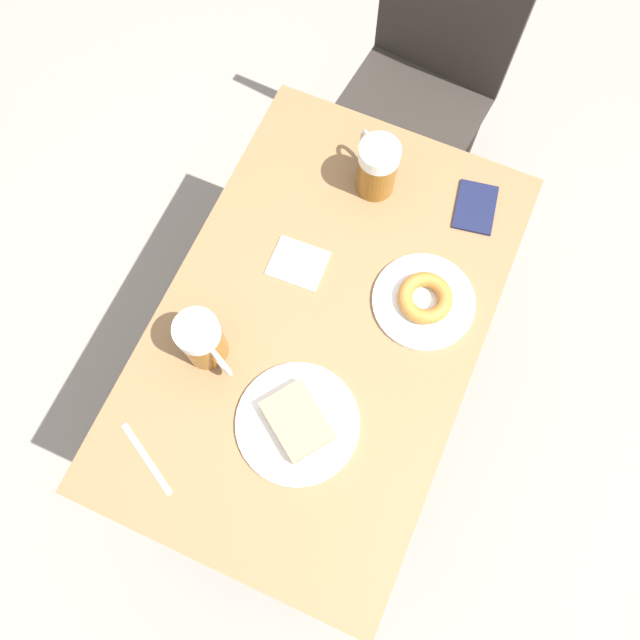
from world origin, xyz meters
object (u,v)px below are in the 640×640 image
chair (428,66)px  beer_mug_left (203,341)px  fork (147,459)px  passport_near_edge (475,207)px  plate_with_cake (297,422)px  plate_with_donut (424,300)px  beer_mug_center (377,167)px  napkin_folded (298,263)px

chair → beer_mug_left: bearing=-91.5°
fork → passport_near_edge: size_ratio=1.12×
chair → plate_with_cake: chair is taller
fork → plate_with_cake: bearing=36.8°
chair → passport_near_edge: (0.26, -0.48, 0.17)m
chair → plate_with_cake: (0.10, -1.08, 0.18)m
beer_mug_left → passport_near_edge: 0.68m
plate_with_cake → beer_mug_left: 0.25m
plate_with_donut → beer_mug_center: beer_mug_center is taller
chair → passport_near_edge: bearing=-55.0°
napkin_folded → passport_near_edge: size_ratio=0.88×
fork → napkin_folded: bearing=78.7°
chair → plate_with_donut: bearing=-66.2°
beer_mug_center → passport_near_edge: bearing=8.7°
fork → passport_near_edge: (0.41, 0.79, 0.00)m
beer_mug_left → plate_with_cake: bearing=-15.4°
passport_near_edge → napkin_folded: bearing=-137.3°
plate_with_cake → beer_mug_left: (-0.23, 0.06, 0.06)m
beer_mug_left → fork: bearing=-92.7°
beer_mug_center → fork: 0.78m
plate_with_donut → napkin_folded: size_ratio=1.81×
plate_with_cake → fork: 0.31m
plate_with_cake → napkin_folded: (-0.14, 0.32, -0.01)m
plate_with_cake → plate_with_donut: size_ratio=1.13×
napkin_folded → passport_near_edge: (0.31, 0.29, 0.00)m
passport_near_edge → plate_with_cake: bearing=-105.3°
beer_mug_center → napkin_folded: bearing=-107.3°
beer_mug_left → beer_mug_center: same height
chair → fork: bearing=-90.6°
napkin_folded → plate_with_donut: bearing=5.2°
chair → beer_mug_center: chair is taller
chair → beer_mug_center: bearing=-80.6°
napkin_folded → fork: (-0.10, -0.50, -0.00)m
chair → beer_mug_left: (-0.14, -1.02, 0.24)m
beer_mug_left → chair: bearing=82.3°
beer_mug_center → passport_near_edge: beer_mug_center is taller
beer_mug_left → napkin_folded: size_ratio=1.18×
beer_mug_center → fork: beer_mug_center is taller
beer_mug_left → napkin_folded: bearing=70.9°
plate_with_cake → beer_mug_center: (-0.07, 0.57, 0.06)m
plate_with_cake → plate_with_donut: 0.37m
beer_mug_center → plate_with_donut: bearing=-47.7°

